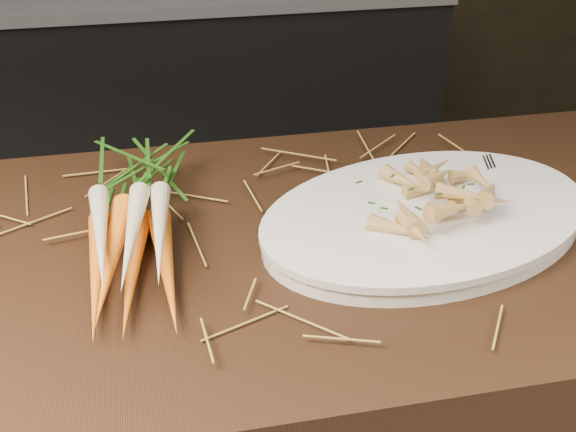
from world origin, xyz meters
name	(u,v)px	position (x,y,z in m)	size (l,w,h in m)	color
back_counter	(201,93)	(0.30, 2.18, 0.42)	(1.82, 0.62, 0.84)	black
straw_bedding	(101,252)	(0.00, 0.30, 0.91)	(1.40, 0.60, 0.02)	olive
root_veg_bunch	(135,197)	(0.05, 0.38, 0.95)	(0.18, 0.51, 0.09)	orange
serving_platter	(426,220)	(0.46, 0.28, 0.91)	(0.51, 0.34, 0.03)	white
roasted_veg_heap	(429,195)	(0.46, 0.28, 0.96)	(0.25, 0.18, 0.06)	#AD763E
serving_fork	(532,189)	(0.64, 0.31, 0.93)	(0.02, 0.19, 0.00)	silver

